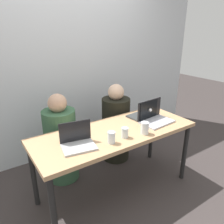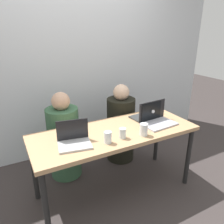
# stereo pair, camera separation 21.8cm
# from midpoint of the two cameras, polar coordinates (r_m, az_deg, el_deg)

# --- Properties ---
(ground_plane) EXTENTS (12.00, 12.00, 0.00)m
(ground_plane) POSITION_cam_midpoint_polar(r_m,az_deg,el_deg) (2.61, 3.26, -19.67)
(ground_plane) COLOR #393230
(back_wall) EXTENTS (4.50, 0.10, 2.36)m
(back_wall) POSITION_cam_midpoint_polar(r_m,az_deg,el_deg) (3.05, -7.52, 10.99)
(back_wall) COLOR silver
(back_wall) RESTS_ON ground
(desk) EXTENTS (1.68, 0.66, 0.74)m
(desk) POSITION_cam_midpoint_polar(r_m,az_deg,el_deg) (2.24, 3.61, -6.59)
(desk) COLOR tan
(desk) RESTS_ON ground
(person_on_left) EXTENTS (0.45, 0.45, 1.05)m
(person_on_left) POSITION_cam_midpoint_polar(r_m,az_deg,el_deg) (2.63, -10.08, -7.31)
(person_on_left) COLOR #345A3D
(person_on_left) RESTS_ON ground
(person_on_right) EXTENTS (0.40, 0.40, 1.05)m
(person_on_right) POSITION_cam_midpoint_polar(r_m,az_deg,el_deg) (2.92, 4.42, -4.02)
(person_on_right) COLOR black
(person_on_right) RESTS_ON ground
(laptop_front_left) EXTENTS (0.32, 0.26, 0.21)m
(laptop_front_left) POSITION_cam_midpoint_polar(r_m,az_deg,el_deg) (1.95, -6.78, -7.23)
(laptop_front_left) COLOR #B3B4B6
(laptop_front_left) RESTS_ON desk
(laptop_front_right) EXTENTS (0.37, 0.28, 0.23)m
(laptop_front_right) POSITION_cam_midpoint_polar(r_m,az_deg,el_deg) (2.42, 14.11, -1.86)
(laptop_front_right) COLOR #B0B0BB
(laptop_front_right) RESTS_ON desk
(laptop_back_right) EXTENTS (0.32, 0.27, 0.22)m
(laptop_back_right) POSITION_cam_midpoint_polar(r_m,az_deg,el_deg) (2.51, 11.65, -0.83)
(laptop_back_right) COLOR #353839
(laptop_back_right) RESTS_ON desk
(water_glass_right) EXTENTS (0.08, 0.08, 0.12)m
(water_glass_right) POSITION_cam_midpoint_polar(r_m,az_deg,el_deg) (2.13, 11.22, -4.78)
(water_glass_right) COLOR white
(water_glass_right) RESTS_ON desk
(water_glass_center) EXTENTS (0.07, 0.07, 0.10)m
(water_glass_center) POSITION_cam_midpoint_polar(r_m,az_deg,el_deg) (2.05, 5.84, -5.76)
(water_glass_center) COLOR silver
(water_glass_center) RESTS_ON desk
(water_glass_left) EXTENTS (0.07, 0.07, 0.11)m
(water_glass_left) POSITION_cam_midpoint_polar(r_m,az_deg,el_deg) (1.96, 2.11, -6.90)
(water_glass_left) COLOR silver
(water_glass_left) RESTS_ON desk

